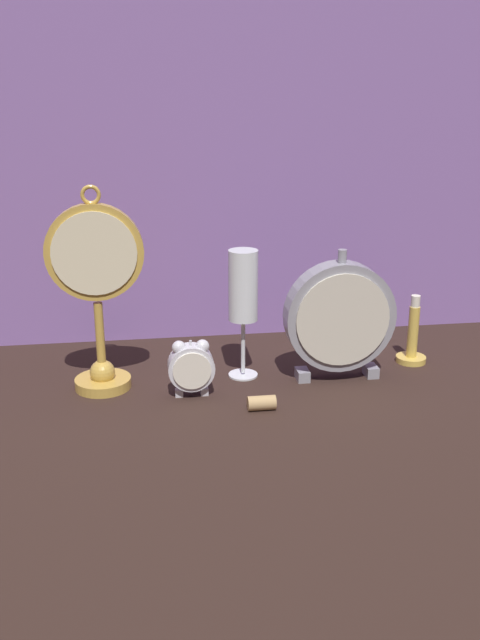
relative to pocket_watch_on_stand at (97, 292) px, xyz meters
name	(u,v)px	position (x,y,z in m)	size (l,w,h in m)	color
ground_plane	(248,406)	(0.22, -0.10, -0.16)	(4.00, 4.00, 0.00)	black
fabric_backdrop_drape	(220,164)	(0.22, 0.22, 0.17)	(1.76, 0.01, 0.65)	#8460A8
pocket_watch_on_stand	(97,292)	(0.00, 0.00, 0.00)	(0.15, 0.09, 0.32)	gold
alarm_clock_twin_bell	(191,366)	(0.14, -0.05, -0.11)	(0.07, 0.03, 0.09)	silver
mantel_clock_silver	(340,317)	(0.38, -0.02, -0.05)	(0.18, 0.04, 0.22)	gray
champagne_flute	(243,293)	(0.23, 0.02, -0.02)	(0.05, 0.05, 0.21)	silver
brass_candlestick	(412,341)	(0.53, 0.03, -0.12)	(0.05, 0.05, 0.12)	gold
wine_cork	(262,403)	(0.24, -0.12, -0.15)	(0.02, 0.02, 0.04)	tan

